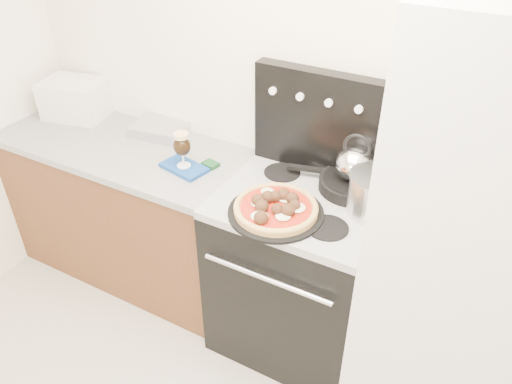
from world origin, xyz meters
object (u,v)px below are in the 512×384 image
Objects in this scene: tea_kettle at (355,161)px; stock_pot at (377,195)px; skillet at (352,184)px; stove_body at (298,275)px; toaster_oven at (75,99)px; pizza_pan at (276,212)px; base_cabinet at (133,212)px; pizza at (276,206)px; oven_mitt at (184,168)px; fridge at (464,245)px; beer_glass at (182,150)px.

stock_pot is (0.15, -0.12, -0.06)m from tea_kettle.
skillet is at bearing 140.41° from stock_pot.
tea_kettle reaches higher than stock_pot.
toaster_oven is (-1.57, 0.17, 0.57)m from stove_body.
toaster_oven reaches higher than stove_body.
pizza_pan is 1.35× the size of skillet.
tea_kettle is at bearing 140.41° from stock_pot.
base_cabinet is 3.97× the size of pizza.
pizza reaches higher than skillet.
tea_kettle is (0.00, 0.00, 0.13)m from skillet.
pizza_pan is (1.05, -0.19, 0.50)m from base_cabinet.
pizza is (0.59, -0.14, 0.05)m from oven_mitt.
pizza is at bearing -169.59° from fridge.
oven_mitt reaches higher than base_cabinet.
tea_kettle is 0.20m from stock_pot.
base_cabinet is 1.11m from stove_body.
fridge is at bearing 0.16° from beer_glass.
tea_kettle is (-0.53, 0.20, 0.12)m from fridge.
fridge is 6.10× the size of skillet.
base_cabinet is 1.38m from skillet.
stove_body is 2.10× the size of pizza_pan.
skillet reaches higher than pizza_pan.
tea_kettle is at bearing 46.47° from stove_body.
toaster_oven is at bearing 167.54° from pizza_pan.
skillet is at bearing -11.78° from toaster_oven.
pizza_pan is 0.44m from stock_pot.
stove_body is at bearing 71.12° from pizza.
base_cabinet is 7.45× the size of tea_kettle.
toaster_oven reaches higher than stock_pot.
beer_glass is 0.61m from pizza_pan.
beer_glass is at bearing -179.84° from fridge.
base_cabinet is at bearing -29.49° from toaster_oven.
base_cabinet is at bearing -177.57° from tea_kettle.
beer_glass is 0.76× the size of stock_pot.
skillet is (0.22, 0.34, 0.02)m from pizza_pan.
pizza is at bearing 0.00° from pizza_pan.
beer_glass is 0.96× the size of tea_kettle.
pizza is 1.88× the size of tea_kettle.
oven_mitt is 1.26× the size of beer_glass.
fridge reaches higher than tea_kettle.
oven_mitt is 0.84m from skillet.
stove_body is 0.65m from stock_pot.
tea_kettle is at bearing 0.00° from skillet.
pizza is at bearing -123.36° from skillet.
base_cabinet is 0.67m from oven_mitt.
pizza_pan is at bearing -127.77° from tea_kettle.
stock_pot is at bearing -44.00° from tea_kettle.
base_cabinet is 0.76× the size of fridge.
oven_mitt is at bearing -174.96° from stock_pot.
beer_glass is at bearing 167.01° from pizza.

